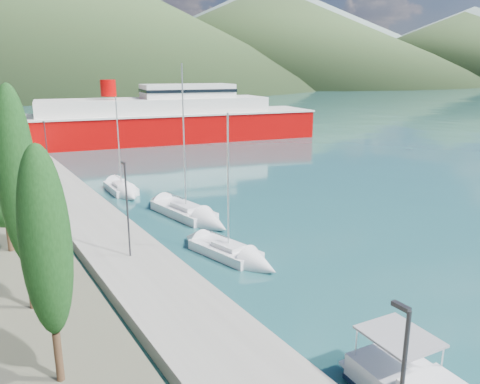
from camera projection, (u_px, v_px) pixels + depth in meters
ground at (28, 118)px, 122.83m from camera, size 1400.00×1400.00×0.00m
quay at (80, 210)px, 40.82m from camera, size 5.00×88.00×0.80m
hills_far at (80, 15)px, 583.86m from camera, size 1480.00×900.00×180.00m
hills_near at (107, 21)px, 367.87m from camera, size 1010.00×520.00×115.00m
lamp_posts at (117, 199)px, 30.71m from camera, size 0.15×48.65×6.06m
sailboat_near at (243, 259)px, 30.71m from camera, size 3.68×7.65×10.57m
sailboat_mid at (199, 218)px, 38.95m from camera, size 3.83×9.84×13.79m
sailboat_far at (126, 192)px, 47.18m from camera, size 2.53×7.29×10.62m
ferry at (158, 122)px, 81.93m from camera, size 57.92×21.48×11.26m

